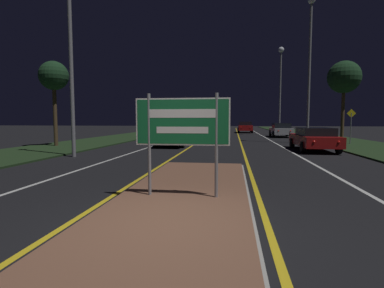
% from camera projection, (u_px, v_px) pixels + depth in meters
% --- Properties ---
extents(ground_plane, '(160.00, 160.00, 0.00)m').
position_uv_depth(ground_plane, '(165.00, 228.00, 4.80)').
color(ground_plane, black).
extents(median_island, '(2.90, 10.05, 0.10)m').
position_uv_depth(median_island, '(183.00, 198.00, 6.43)').
color(median_island, '#999993').
rests_on(median_island, ground_plane).
extents(verge_left, '(5.00, 100.00, 0.08)m').
position_uv_depth(verge_left, '(110.00, 139.00, 25.84)').
color(verge_left, '#1E3319').
rests_on(verge_left, ground_plane).
extents(verge_right, '(5.00, 100.00, 0.08)m').
position_uv_depth(verge_right, '(342.00, 142.00, 23.26)').
color(verge_right, '#1E3319').
rests_on(verge_right, ground_plane).
extents(centre_line_yellow_left, '(0.12, 70.00, 0.01)m').
position_uv_depth(centre_line_yellow_left, '(206.00, 137.00, 29.71)').
color(centre_line_yellow_left, gold).
rests_on(centre_line_yellow_left, ground_plane).
extents(centre_line_yellow_right, '(0.12, 70.00, 0.01)m').
position_uv_depth(centre_line_yellow_right, '(239.00, 138.00, 29.27)').
color(centre_line_yellow_right, gold).
rests_on(centre_line_yellow_right, ground_plane).
extents(lane_line_white_left, '(0.12, 70.00, 0.01)m').
position_uv_depth(lane_line_white_left, '(180.00, 137.00, 30.06)').
color(lane_line_white_left, silver).
rests_on(lane_line_white_left, ground_plane).
extents(lane_line_white_right, '(0.12, 70.00, 0.01)m').
position_uv_depth(lane_line_white_right, '(266.00, 138.00, 28.92)').
color(lane_line_white_right, silver).
rests_on(lane_line_white_right, ground_plane).
extents(edge_line_white_left, '(0.10, 70.00, 0.01)m').
position_uv_depth(edge_line_white_left, '(151.00, 137.00, 30.47)').
color(edge_line_white_left, silver).
rests_on(edge_line_white_left, ground_plane).
extents(edge_line_white_right, '(0.10, 70.00, 0.01)m').
position_uv_depth(edge_line_white_right, '(298.00, 138.00, 28.51)').
color(edge_line_white_right, silver).
rests_on(edge_line_white_right, ground_plane).
extents(highway_sign, '(2.01, 0.07, 2.19)m').
position_uv_depth(highway_sign, '(182.00, 126.00, 6.30)').
color(highway_sign, gray).
rests_on(highway_sign, median_island).
extents(streetlight_left_near, '(0.46, 0.46, 9.67)m').
position_uv_depth(streetlight_left_near, '(70.00, 29.00, 13.57)').
color(streetlight_left_near, gray).
rests_on(streetlight_left_near, ground_plane).
extents(streetlight_right_near, '(0.53, 0.53, 10.50)m').
position_uv_depth(streetlight_right_near, '(310.00, 51.00, 21.59)').
color(streetlight_right_near, gray).
rests_on(streetlight_right_near, ground_plane).
extents(streetlight_right_far, '(0.62, 0.62, 9.66)m').
position_uv_depth(streetlight_right_far, '(281.00, 74.00, 32.80)').
color(streetlight_right_far, gray).
rests_on(streetlight_right_far, ground_plane).
extents(car_receding_0, '(1.99, 4.74, 1.30)m').
position_uv_depth(car_receding_0, '(314.00, 138.00, 16.80)').
color(car_receding_0, maroon).
rests_on(car_receding_0, ground_plane).
extents(car_receding_1, '(1.92, 4.47, 1.41)m').
position_uv_depth(car_receding_1, '(281.00, 130.00, 30.15)').
color(car_receding_1, '#B7B7BC').
rests_on(car_receding_1, ground_plane).
extents(car_receding_2, '(1.94, 4.70, 1.49)m').
position_uv_depth(car_receding_2, '(245.00, 127.00, 40.36)').
color(car_receding_2, maroon).
rests_on(car_receding_2, ground_plane).
extents(car_approaching_0, '(1.90, 4.80, 1.35)m').
position_uv_depth(car_approaching_0, '(174.00, 135.00, 19.97)').
color(car_approaching_0, black).
rests_on(car_approaching_0, ground_plane).
extents(warning_sign, '(0.60, 0.06, 2.39)m').
position_uv_depth(warning_sign, '(351.00, 123.00, 20.59)').
color(warning_sign, gray).
rests_on(warning_sign, verge_right).
extents(roadside_palm_left, '(1.81, 1.81, 5.33)m').
position_uv_depth(roadside_palm_left, '(54.00, 77.00, 18.83)').
color(roadside_palm_left, '#4C3823').
rests_on(roadside_palm_left, verge_left).
extents(roadside_palm_right, '(2.36, 2.36, 5.98)m').
position_uv_depth(roadside_palm_right, '(344.00, 78.00, 22.03)').
color(roadside_palm_right, '#4C3823').
rests_on(roadside_palm_right, verge_right).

